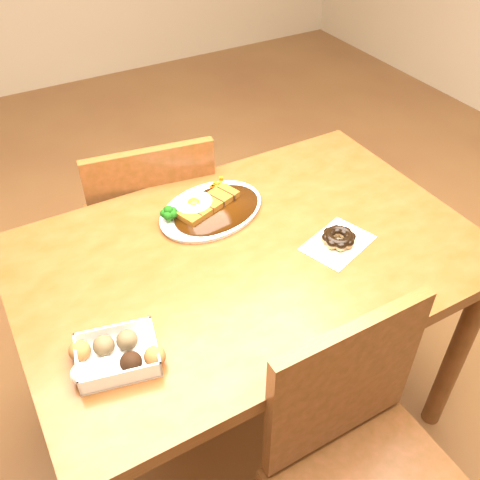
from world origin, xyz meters
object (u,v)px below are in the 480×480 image
table (249,278)px  donut_box (115,355)px  chair_near (368,474)px  chair_far (152,229)px  pon_de_ring (339,238)px  katsu_curry_plate (209,208)px

table → donut_box: bearing=-158.4°
donut_box → chair_near: bearing=-40.6°
chair_far → donut_box: chair_far is taller
table → chair_far: bearing=99.3°
table → chair_near: 0.56m
table → pon_de_ring: size_ratio=5.57×
katsu_curry_plate → donut_box: (-0.41, -0.37, 0.01)m
pon_de_ring → chair_far: bearing=116.1°
donut_box → pon_de_ring: (0.64, 0.08, -0.01)m
table → katsu_curry_plate: 0.23m
chair_near → table: bearing=90.2°
katsu_curry_plate → pon_de_ring: katsu_curry_plate is taller
table → donut_box: 0.47m
table → pon_de_ring: (0.22, -0.09, 0.12)m
chair_near → donut_box: chair_near is taller
donut_box → pon_de_ring: donut_box is taller
katsu_curry_plate → donut_box: size_ratio=1.85×
katsu_curry_plate → donut_box: bearing=-137.9°
chair_far → donut_box: size_ratio=4.40×
table → pon_de_ring: 0.26m
chair_near → katsu_curry_plate: bearing=91.5°
chair_far → pon_de_ring: bearing=125.2°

